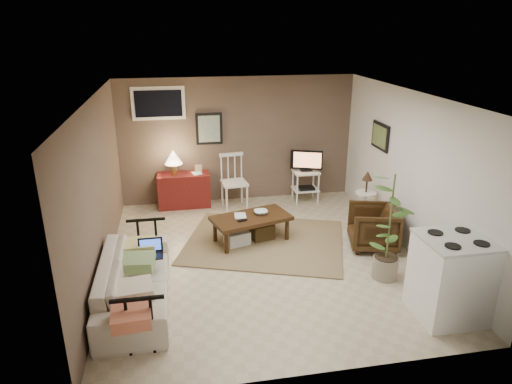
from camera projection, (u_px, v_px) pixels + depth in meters
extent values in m
plane|color=#C1B293|center=(263.00, 257.00, 6.88)|extent=(5.00, 5.00, 0.00)
cube|color=black|center=(209.00, 129.00, 8.57)|extent=(0.50, 0.03, 0.60)
cube|color=black|center=(380.00, 136.00, 7.70)|extent=(0.03, 0.60, 0.45)
cube|color=white|center=(158.00, 103.00, 8.24)|extent=(0.96, 0.03, 0.60)
cube|color=olive|center=(265.00, 242.00, 7.33)|extent=(2.97, 2.67, 0.02)
cube|color=#3C2710|center=(251.00, 218.00, 7.23)|extent=(1.35, 0.95, 0.06)
cylinder|color=#3C2710|center=(227.00, 243.00, 6.88)|extent=(0.07, 0.07, 0.39)
cylinder|color=#3C2710|center=(287.00, 230.00, 7.33)|extent=(0.07, 0.07, 0.39)
cylinder|color=#3C2710|center=(215.00, 231.00, 7.28)|extent=(0.07, 0.07, 0.39)
cylinder|color=#3C2710|center=(273.00, 219.00, 7.72)|extent=(0.07, 0.07, 0.39)
cube|color=black|center=(242.00, 220.00, 7.04)|extent=(0.16, 0.09, 0.02)
cube|color=#433218|center=(261.00, 231.00, 7.40)|extent=(0.43, 0.39, 0.26)
cube|color=silver|center=(237.00, 238.00, 7.22)|extent=(0.43, 0.39, 0.22)
imported|color=beige|center=(134.00, 273.00, 5.63)|extent=(0.60, 2.07, 0.81)
cube|color=black|center=(151.00, 256.00, 5.92)|extent=(0.32, 0.22, 0.02)
cube|color=black|center=(150.00, 245.00, 5.99)|extent=(0.32, 0.02, 0.20)
cube|color=blue|center=(150.00, 245.00, 5.98)|extent=(0.27, 0.00, 0.16)
cube|color=maroon|center=(184.00, 190.00, 8.70)|extent=(0.97, 0.43, 0.65)
cylinder|color=#A78840|center=(174.00, 169.00, 8.48)|extent=(0.11, 0.11, 0.22)
cone|color=#FFDEB7|center=(173.00, 157.00, 8.40)|extent=(0.32, 0.32, 0.26)
cube|color=tan|center=(198.00, 169.00, 8.63)|extent=(0.13, 0.02, 0.16)
cube|color=white|center=(234.00, 183.00, 8.60)|extent=(0.50, 0.50, 0.04)
cylinder|color=white|center=(227.00, 200.00, 8.46)|extent=(0.04, 0.04, 0.46)
cylinder|color=white|center=(247.00, 198.00, 8.57)|extent=(0.04, 0.04, 0.46)
cylinder|color=white|center=(222.00, 193.00, 8.82)|extent=(0.04, 0.04, 0.46)
cylinder|color=white|center=(242.00, 191.00, 8.92)|extent=(0.04, 0.04, 0.46)
cube|color=white|center=(231.00, 154.00, 8.62)|extent=(0.46, 0.09, 0.07)
cube|color=white|center=(306.00, 172.00, 8.85)|extent=(0.49, 0.40, 0.04)
cube|color=white|center=(305.00, 189.00, 8.97)|extent=(0.49, 0.40, 0.03)
cylinder|color=white|center=(297.00, 190.00, 8.76)|extent=(0.03, 0.03, 0.62)
cylinder|color=white|center=(318.00, 188.00, 8.83)|extent=(0.03, 0.03, 0.62)
cylinder|color=white|center=(293.00, 184.00, 9.07)|extent=(0.03, 0.03, 0.62)
cylinder|color=white|center=(313.00, 183.00, 9.14)|extent=(0.03, 0.03, 0.62)
cube|color=black|center=(306.00, 170.00, 8.83)|extent=(0.22, 0.12, 0.03)
cube|color=black|center=(306.00, 160.00, 8.76)|extent=(0.60, 0.25, 0.37)
cube|color=#DF8857|center=(306.00, 160.00, 8.76)|extent=(0.50, 0.19, 0.30)
cube|color=black|center=(306.00, 189.00, 8.92)|extent=(0.31, 0.22, 0.09)
cylinder|color=white|center=(363.00, 222.00, 8.05)|extent=(0.25, 0.25, 0.03)
cylinder|color=white|center=(365.00, 208.00, 7.95)|extent=(0.05, 0.05, 0.54)
cylinder|color=white|center=(366.00, 193.00, 7.86)|extent=(0.36, 0.36, 0.03)
cylinder|color=#311F0D|center=(367.00, 186.00, 7.81)|extent=(0.03, 0.03, 0.23)
cone|color=#3D2619|center=(367.00, 176.00, 7.75)|extent=(0.18, 0.18, 0.16)
imported|color=#311F0D|center=(373.00, 225.00, 7.07)|extent=(0.82, 0.86, 0.73)
cylinder|color=tan|center=(385.00, 267.00, 6.27)|extent=(0.34, 0.34, 0.31)
cylinder|color=#4C602D|center=(391.00, 217.00, 6.01)|extent=(0.02, 0.02, 1.19)
cube|color=white|center=(451.00, 279.00, 5.34)|extent=(0.77, 0.71, 0.99)
cube|color=silver|center=(458.00, 240.00, 5.17)|extent=(0.79, 0.73, 0.03)
cylinder|color=black|center=(453.00, 246.00, 4.97)|extent=(0.18, 0.18, 0.01)
cylinder|color=black|center=(482.00, 244.00, 5.03)|extent=(0.18, 0.18, 0.01)
cylinder|color=black|center=(435.00, 233.00, 5.29)|extent=(0.18, 0.18, 0.01)
cylinder|color=black|center=(463.00, 230.00, 5.35)|extent=(0.18, 0.18, 0.01)
imported|color=#3C2710|center=(261.00, 207.00, 7.28)|extent=(0.22, 0.06, 0.22)
imported|color=#3C2710|center=(234.00, 210.00, 7.17)|extent=(0.18, 0.03, 0.24)
imported|color=#3C2710|center=(192.00, 169.00, 8.51)|extent=(0.16, 0.06, 0.21)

